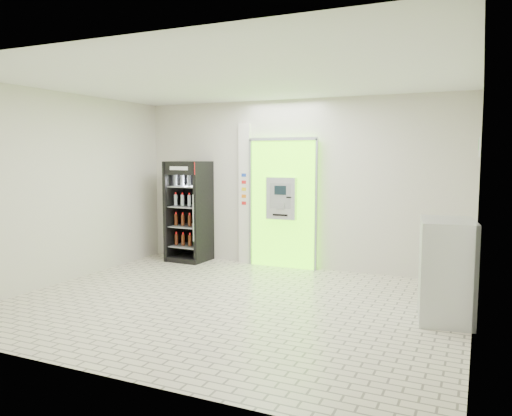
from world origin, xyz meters
The scene contains 7 objects.
ground centered at (0.00, 0.00, 0.00)m, with size 6.00×6.00×0.00m, color beige.
room_shell centered at (0.00, 0.00, 1.84)m, with size 6.00×6.00×6.00m.
atm_assembly centered at (-0.20, 2.41, 1.17)m, with size 1.30×0.24×2.33m.
pillar centered at (-0.98, 2.45, 1.30)m, with size 0.22×0.11×2.60m.
beverage_cooler centered at (-2.04, 2.18, 0.91)m, with size 0.74×0.69×1.90m.
steel_cabinet centered at (2.68, 0.51, 0.62)m, with size 0.74×1.00×1.24m.
exit_sign centered at (2.99, 1.40, 2.12)m, with size 0.02×0.22×0.26m.
Camera 1 is at (3.03, -5.91, 2.01)m, focal length 35.00 mm.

